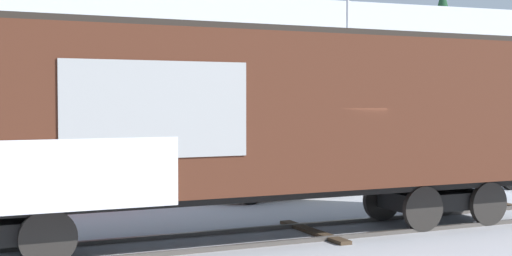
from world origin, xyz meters
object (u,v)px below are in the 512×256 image
Objects in this scene: flagpole at (351,32)px; parked_car_red at (67,170)px; parked_car_tan at (275,168)px; parked_car_silver at (452,159)px; freight_car at (242,116)px.

parked_car_red is (-11.94, -7.33, -4.57)m from flagpole.
parked_car_tan is 1.05× the size of parked_car_silver.
parked_car_tan is at bearing -6.01° from parked_car_red.
parked_car_tan is (-6.44, -7.91, -4.64)m from flagpole.
parked_car_silver is at bearing 31.97° from freight_car.
flagpole is 1.76× the size of parked_car_red.
parked_car_tan is 5.69m from parked_car_silver.
parked_car_red is 11.20m from parked_car_silver.
parked_car_tan is at bearing -129.17° from flagpole.
flagpole is at bearing 31.55° from parked_car_red.
freight_car reaches higher than parked_car_red.
freight_car is 6.30m from parked_car_tan.
flagpole is 9.25m from parked_car_silver.
parked_car_silver is at bearing -3.54° from parked_car_red.
freight_car reaches higher than parked_car_silver.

